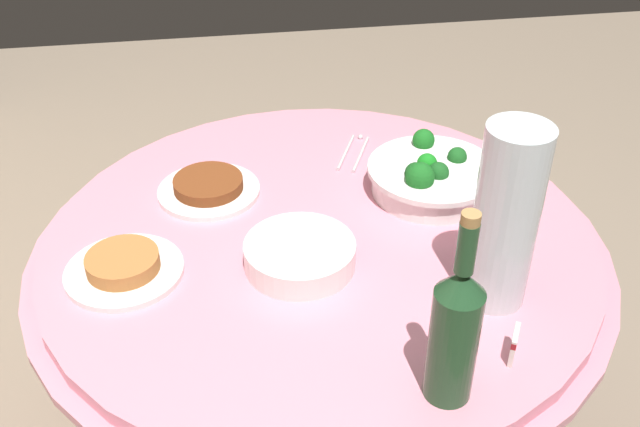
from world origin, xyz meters
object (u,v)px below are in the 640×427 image
broccoli_bowl (431,177)px  plate_stack (300,255)px  wine_bottle (455,331)px  food_plate_stir_fry (209,187)px  serving_tongs (354,151)px  label_placard_front (514,343)px  decorative_fruit_vase (504,229)px  food_plate_peanuts (124,267)px

broccoli_bowl → plate_stack: (-0.21, 0.31, -0.01)m
wine_bottle → food_plate_stir_fry: size_ratio=1.53×
plate_stack → serving_tongs: bearing=-24.8°
serving_tongs → label_placard_front: label_placard_front is taller
decorative_fruit_vase → label_placard_front: (-0.15, 0.02, -0.12)m
label_placard_front → broccoli_bowl: bearing=-0.7°
wine_bottle → label_placard_front: 0.17m
decorative_fruit_vase → serving_tongs: decorative_fruit_vase is taller
decorative_fruit_vase → serving_tongs: size_ratio=2.07×
food_plate_stir_fry → decorative_fruit_vase: bearing=-130.3°
wine_bottle → food_plate_peanuts: wine_bottle is taller
wine_bottle → decorative_fruit_vase: 0.25m
wine_bottle → food_plate_peanuts: (0.37, 0.51, -0.11)m
serving_tongs → food_plate_peanuts: (-0.37, 0.51, 0.01)m
broccoli_bowl → food_plate_peanuts: size_ratio=1.27×
food_plate_stir_fry → label_placard_front: bearing=-140.3°
plate_stack → decorative_fruit_vase: bearing=-113.0°
broccoli_bowl → serving_tongs: 0.23m
wine_bottle → label_placard_front: wine_bottle is taller
decorative_fruit_vase → serving_tongs: bearing=15.3°
broccoli_bowl → wine_bottle: wine_bottle is taller
wine_bottle → label_placard_front: bearing=-67.1°
serving_tongs → label_placard_front: bearing=-169.7°
wine_bottle → label_placard_front: (0.05, -0.13, -0.10)m
food_plate_peanuts → broccoli_bowl: bearing=-74.3°
serving_tongs → food_plate_stir_fry: (-0.12, 0.34, 0.01)m
broccoli_bowl → serving_tongs: bearing=34.7°
wine_bottle → serving_tongs: size_ratio=2.05×
decorative_fruit_vase → food_plate_peanuts: bearing=75.7°
serving_tongs → food_plate_stir_fry: food_plate_stir_fry is taller
wine_bottle → food_plate_peanuts: size_ratio=1.53×
plate_stack → wine_bottle: 0.40m
broccoli_bowl → serving_tongs: broccoli_bowl is taller
broccoli_bowl → plate_stack: size_ratio=1.33×
plate_stack → food_plate_stir_fry: bearing=30.2°
broccoli_bowl → food_plate_stir_fry: size_ratio=1.27×
food_plate_peanuts → label_placard_front: bearing=-116.5°
food_plate_peanuts → serving_tongs: bearing=-54.0°
broccoli_bowl → food_plate_peanuts: 0.66m
broccoli_bowl → food_plate_stir_fry: 0.48m
wine_bottle → serving_tongs: 0.75m
food_plate_stir_fry → wine_bottle: bearing=-151.1°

